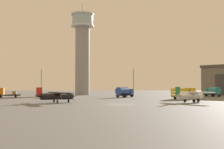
{
  "coord_description": "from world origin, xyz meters",
  "views": [
    {
      "loc": [
        -3.54,
        -49.34,
        3.05
      ],
      "look_at": [
        -0.27,
        24.51,
        6.34
      ],
      "focal_mm": 45.04,
      "sensor_mm": 36.0,
      "label": 1
    }
  ],
  "objects_px": {
    "truck_flatbed_orange": "(5,93)",
    "light_post_east": "(133,79)",
    "airplane_white": "(190,95)",
    "light_post_north": "(41,79)",
    "control_tower": "(82,48)",
    "truck_box_yellow": "(183,93)",
    "truck_fuel_tanker_teal": "(213,91)",
    "airplane_black": "(56,96)",
    "car_black": "(49,95)",
    "truck_fuel_tanker_blue": "(124,92)"
  },
  "relations": [
    {
      "from": "truck_flatbed_orange",
      "to": "light_post_east",
      "type": "xyz_separation_m",
      "value": [
        39.32,
        16.89,
        4.37
      ]
    },
    {
      "from": "airplane_white",
      "to": "light_post_north",
      "type": "height_order",
      "value": "light_post_north"
    },
    {
      "from": "control_tower",
      "to": "truck_box_yellow",
      "type": "distance_m",
      "value": 49.94
    },
    {
      "from": "truck_fuel_tanker_teal",
      "to": "light_post_north",
      "type": "bearing_deg",
      "value": 66.96
    },
    {
      "from": "truck_fuel_tanker_teal",
      "to": "light_post_north",
      "type": "xyz_separation_m",
      "value": [
        -56.68,
        13.26,
        4.04
      ]
    },
    {
      "from": "truck_flatbed_orange",
      "to": "truck_box_yellow",
      "type": "height_order",
      "value": "truck_box_yellow"
    },
    {
      "from": "airplane_black",
      "to": "car_black",
      "type": "bearing_deg",
      "value": 77.59
    },
    {
      "from": "control_tower",
      "to": "airplane_black",
      "type": "height_order",
      "value": "control_tower"
    },
    {
      "from": "airplane_black",
      "to": "light_post_east",
      "type": "distance_m",
      "value": 49.36
    },
    {
      "from": "airplane_white",
      "to": "truck_fuel_tanker_teal",
      "type": "bearing_deg",
      "value": 29.71
    },
    {
      "from": "truck_box_yellow",
      "to": "car_black",
      "type": "height_order",
      "value": "truck_box_yellow"
    },
    {
      "from": "light_post_east",
      "to": "control_tower",
      "type": "bearing_deg",
      "value": 154.93
    },
    {
      "from": "light_post_north",
      "to": "control_tower",
      "type": "bearing_deg",
      "value": 26.94
    },
    {
      "from": "airplane_black",
      "to": "truck_fuel_tanker_teal",
      "type": "bearing_deg",
      "value": 11.32
    },
    {
      "from": "airplane_black",
      "to": "truck_flatbed_orange",
      "type": "xyz_separation_m",
      "value": [
        -18.97,
        27.87,
        -0.04
      ]
    },
    {
      "from": "truck_fuel_tanker_teal",
      "to": "truck_flatbed_orange",
      "type": "distance_m",
      "value": 63.46
    },
    {
      "from": "truck_box_yellow",
      "to": "light_post_north",
      "type": "relative_size",
      "value": 0.62
    },
    {
      "from": "truck_fuel_tanker_teal",
      "to": "truck_box_yellow",
      "type": "distance_m",
      "value": 23.35
    },
    {
      "from": "airplane_black",
      "to": "truck_box_yellow",
      "type": "height_order",
      "value": "airplane_black"
    },
    {
      "from": "truck_fuel_tanker_blue",
      "to": "airplane_black",
      "type": "bearing_deg",
      "value": -173.06
    },
    {
      "from": "airplane_white",
      "to": "truck_box_yellow",
      "type": "distance_m",
      "value": 14.98
    },
    {
      "from": "truck_fuel_tanker_teal",
      "to": "light_post_east",
      "type": "height_order",
      "value": "light_post_east"
    },
    {
      "from": "control_tower",
      "to": "truck_fuel_tanker_blue",
      "type": "relative_size",
      "value": 5.12
    },
    {
      "from": "airplane_white",
      "to": "light_post_east",
      "type": "bearing_deg",
      "value": 66.3
    },
    {
      "from": "airplane_black",
      "to": "truck_fuel_tanker_teal",
      "type": "relative_size",
      "value": 1.57
    },
    {
      "from": "control_tower",
      "to": "car_black",
      "type": "xyz_separation_m",
      "value": [
        -7.24,
        -29.48,
        -17.15
      ]
    },
    {
      "from": "truck_flatbed_orange",
      "to": "truck_fuel_tanker_teal",
      "type": "bearing_deg",
      "value": 174.28
    },
    {
      "from": "truck_fuel_tanker_blue",
      "to": "light_post_east",
      "type": "relative_size",
      "value": 0.71
    },
    {
      "from": "truck_fuel_tanker_blue",
      "to": "truck_fuel_tanker_teal",
      "type": "distance_m",
      "value": 29.17
    },
    {
      "from": "airplane_black",
      "to": "truck_box_yellow",
      "type": "distance_m",
      "value": 32.97
    },
    {
      "from": "truck_fuel_tanker_teal",
      "to": "light_post_east",
      "type": "bearing_deg",
      "value": 54.08
    },
    {
      "from": "truck_flatbed_orange",
      "to": "light_post_east",
      "type": "relative_size",
      "value": 0.68
    },
    {
      "from": "airplane_black",
      "to": "truck_box_yellow",
      "type": "bearing_deg",
      "value": 1.98
    },
    {
      "from": "control_tower",
      "to": "light_post_north",
      "type": "relative_size",
      "value": 3.64
    },
    {
      "from": "control_tower",
      "to": "truck_box_yellow",
      "type": "xyz_separation_m",
      "value": [
        27.58,
        -38.31,
        -16.29
      ]
    },
    {
      "from": "truck_fuel_tanker_blue",
      "to": "car_black",
      "type": "bearing_deg",
      "value": 136.45
    },
    {
      "from": "light_post_north",
      "to": "airplane_black",
      "type": "bearing_deg",
      "value": -75.01
    },
    {
      "from": "truck_fuel_tanker_blue",
      "to": "car_black",
      "type": "distance_m",
      "value": 21.49
    },
    {
      "from": "airplane_white",
      "to": "truck_flatbed_orange",
      "type": "distance_m",
      "value": 52.79
    },
    {
      "from": "control_tower",
      "to": "truck_fuel_tanker_teal",
      "type": "relative_size",
      "value": 5.73
    },
    {
      "from": "control_tower",
      "to": "airplane_white",
      "type": "height_order",
      "value": "control_tower"
    },
    {
      "from": "truck_fuel_tanker_blue",
      "to": "light_post_north",
      "type": "bearing_deg",
      "value": 92.71
    },
    {
      "from": "airplane_black",
      "to": "truck_fuel_tanker_blue",
      "type": "height_order",
      "value": "truck_fuel_tanker_blue"
    },
    {
      "from": "control_tower",
      "to": "light_post_east",
      "type": "height_order",
      "value": "control_tower"
    },
    {
      "from": "light_post_east",
      "to": "light_post_north",
      "type": "distance_m",
      "value": 32.8
    },
    {
      "from": "airplane_white",
      "to": "control_tower",
      "type": "bearing_deg",
      "value": 83.6
    },
    {
      "from": "truck_fuel_tanker_blue",
      "to": "truck_box_yellow",
      "type": "bearing_deg",
      "value": -96.59
    },
    {
      "from": "control_tower",
      "to": "airplane_black",
      "type": "relative_size",
      "value": 3.66
    },
    {
      "from": "truck_fuel_tanker_blue",
      "to": "light_post_east",
      "type": "bearing_deg",
      "value": 20.39
    },
    {
      "from": "truck_fuel_tanker_teal",
      "to": "truck_flatbed_orange",
      "type": "xyz_separation_m",
      "value": [
        -63.25,
        -5.2,
        -0.33
      ]
    }
  ]
}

